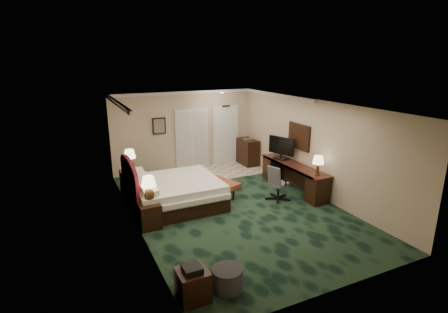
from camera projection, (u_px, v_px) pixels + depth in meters
name	position (u px, v px, depth m)	size (l,w,h in m)	color
floor	(233.00, 207.00, 9.16)	(5.00, 7.50, 0.00)	black
ceiling	(234.00, 104.00, 8.42)	(5.00, 7.50, 0.00)	white
wall_back	(185.00, 131.00, 12.05)	(5.00, 0.00, 2.70)	beige
wall_front	(341.00, 218.00, 5.54)	(5.00, 0.00, 2.70)	beige
wall_left	(134.00, 171.00, 7.76)	(0.00, 7.50, 2.70)	beige
wall_right	(313.00, 147.00, 9.82)	(0.00, 7.50, 2.70)	beige
crown_molding	(234.00, 107.00, 8.44)	(5.00, 7.50, 0.10)	silver
tile_patch	(219.00, 171.00, 12.05)	(3.20, 1.70, 0.01)	tan
headboard	(130.00, 184.00, 8.83)	(0.12, 2.00, 1.40)	#4E1119
entry_door	(225.00, 135.00, 12.75)	(1.02, 0.06, 2.18)	silver
closet_doors	(192.00, 139.00, 12.20)	(1.20, 0.06, 2.10)	silver
wall_art	(159.00, 126.00, 11.58)	(0.45, 0.06, 0.55)	#55695D
wall_mirror	(299.00, 136.00, 10.27)	(0.05, 0.95, 0.75)	white
bed	(176.00, 193.00, 9.21)	(2.20, 2.04, 0.70)	white
nightstand_near	(149.00, 215.00, 8.05)	(0.47, 0.54, 0.59)	black
nightstand_far	(131.00, 182.00, 10.08)	(0.53, 0.61, 0.66)	black
lamp_near	(149.00, 190.00, 7.91)	(0.34, 0.34, 0.64)	black
lamp_far	(130.00, 160.00, 9.90)	(0.34, 0.34, 0.63)	black
bed_bench	(220.00, 187.00, 10.00)	(0.44, 1.28, 0.43)	maroon
ottoman	(227.00, 279.00, 5.90)	(0.54, 0.54, 0.38)	#2E2E32
side_table	(193.00, 285.00, 5.63)	(0.49, 0.49, 0.53)	black
desk	(293.00, 177.00, 10.31)	(0.58, 2.68, 0.77)	black
tv	(281.00, 148.00, 10.66)	(0.08, 0.90, 0.70)	black
desk_lamp	(318.00, 165.00, 9.26)	(0.30, 0.30, 0.53)	black
desk_chair	(279.00, 182.00, 9.56)	(0.58, 0.54, 0.99)	#48484B
minibar	(248.00, 152.00, 12.72)	(0.49, 0.89, 0.94)	black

